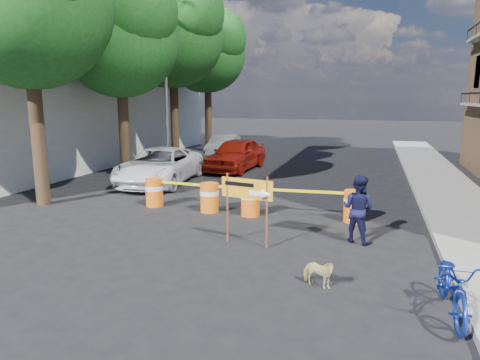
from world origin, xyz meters
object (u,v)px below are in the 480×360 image
Objects in this scene: barrel_mid_right at (250,200)px; sedan_red at (236,154)px; barrel_mid_left at (210,197)px; detour_sign at (253,195)px; pedestrian at (358,209)px; dog at (318,273)px; sedan_silver at (224,146)px; suv_white at (160,166)px; bicycle at (456,257)px; barrel_far_left at (154,192)px; barrel_far_right at (354,206)px.

barrel_mid_right is 8.17m from sedan_red.
barrel_mid_left is 1.32m from barrel_mid_right.
barrel_mid_right is 0.53× the size of detour_sign.
pedestrian is 2.50× the size of dog.
sedan_silver is (-7.41, 15.95, 0.39)m from dog.
suv_white is 7.96m from sedan_silver.
bicycle is 2.35m from dog.
suv_white is at bearing 114.83° from barrel_far_left.
dog is 10.91m from suv_white.
barrel_far_left is 4.95m from detour_sign.
bicycle is 0.44× the size of sedan_red.
sedan_red is (-5.84, 7.41, 0.30)m from barrel_far_right.
barrel_far_right is (2.97, 0.23, 0.00)m from barrel_mid_right.
bicycle reaches higher than barrel_far_right.
barrel_far_left is at bearing -87.97° from sedan_silver.
barrel_far_right is at bearing -61.33° from sedan_silver.
sedan_red is at bearing 101.60° from barrel_mid_left.
sedan_red is (-2.88, 7.64, 0.30)m from barrel_mid_right.
barrel_far_right is 5.33m from bicycle.
pedestrian is at bearing -84.94° from barrel_far_right.
barrel_far_right is 4.61m from dog.
bicycle reaches higher than suv_white.
barrel_mid_right is (3.28, -0.18, 0.00)m from barrel_far_left.
barrel_far_right is 3.63m from detour_sign.
pedestrian is 0.41× the size of sedan_silver.
suv_white is at bearing 143.30° from barrel_mid_right.
sedan_silver is (0.00, 7.96, -0.05)m from suv_white.
pedestrian is 0.83× the size of bicycle.
dog is at bearing -71.05° from sedan_silver.
suv_white is (-7.41, 7.99, 0.44)m from dog.
pedestrian is (4.44, -1.54, 0.36)m from barrel_mid_left.
barrel_mid_right is at bearing -1.44° from pedestrian.
detour_sign is at bearing 148.80° from bicycle.
barrel_mid_right is 2.98m from barrel_far_right.
suv_white is (-7.84, 3.40, 0.25)m from barrel_far_right.
barrel_mid_left is (1.96, -0.15, 0.00)m from barrel_far_left.
barrel_mid_left and barrel_far_right have the same top height.
bicycle is at bearing 140.45° from pedestrian.
sedan_silver is at bearing 122.52° from detour_sign.
barrel_far_right reaches higher than dog.
barrel_far_right is 9.44m from sedan_red.
detour_sign is 4.54m from bicycle.
dog is (1.76, -1.80, -0.96)m from detour_sign.
barrel_mid_left is at bearing 5.19° from pedestrian.
detour_sign is at bearing -51.12° from barrel_mid_left.
barrel_mid_left is 4.71m from pedestrian.
sedan_red reaches higher than barrel_far_left.
dog is 0.13× the size of suv_white.
sedan_red reaches higher than barrel_far_right.
sedan_silver reaches higher than barrel_far_right.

